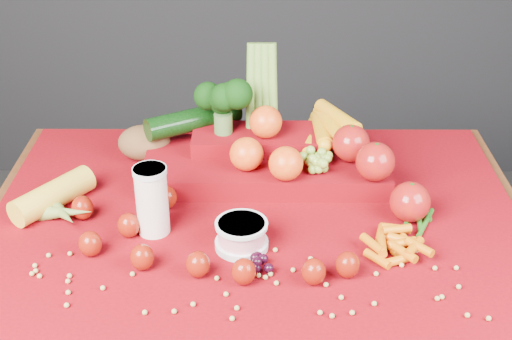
{
  "coord_description": "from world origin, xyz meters",
  "views": [
    {
      "loc": [
        0.01,
        -1.19,
        1.54
      ],
      "look_at": [
        0.0,
        0.02,
        0.85
      ],
      "focal_mm": 50.0,
      "sensor_mm": 36.0,
      "label": 1
    }
  ],
  "objects_px": {
    "table": "(256,256)",
    "yogurt_bowl": "(242,234)",
    "produce_mound": "(277,151)",
    "milk_glass": "(152,198)"
  },
  "relations": [
    {
      "from": "yogurt_bowl",
      "to": "produce_mound",
      "type": "height_order",
      "value": "produce_mound"
    },
    {
      "from": "produce_mound",
      "to": "milk_glass",
      "type": "bearing_deg",
      "value": -138.1
    },
    {
      "from": "table",
      "to": "yogurt_bowl",
      "type": "bearing_deg",
      "value": -102.79
    },
    {
      "from": "table",
      "to": "produce_mound",
      "type": "xyz_separation_m",
      "value": [
        0.05,
        0.15,
        0.17
      ]
    },
    {
      "from": "table",
      "to": "yogurt_bowl",
      "type": "relative_size",
      "value": 11.07
    },
    {
      "from": "yogurt_bowl",
      "to": "produce_mound",
      "type": "relative_size",
      "value": 0.17
    },
    {
      "from": "milk_glass",
      "to": "yogurt_bowl",
      "type": "relative_size",
      "value": 1.39
    },
    {
      "from": "yogurt_bowl",
      "to": "produce_mound",
      "type": "xyz_separation_m",
      "value": [
        0.07,
        0.27,
        0.03
      ]
    },
    {
      "from": "table",
      "to": "yogurt_bowl",
      "type": "distance_m",
      "value": 0.18
    },
    {
      "from": "table",
      "to": "produce_mound",
      "type": "relative_size",
      "value": 1.87
    }
  ]
}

